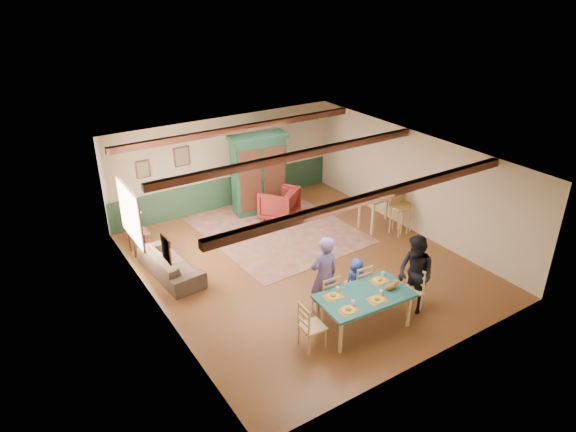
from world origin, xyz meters
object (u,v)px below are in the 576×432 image
cat (391,286)px  armchair (279,203)px  dining_chair_far_right (358,283)px  table_lamp (137,222)px  person_woman (415,274)px  person_child (356,280)px  counter_table (380,211)px  armoire (259,174)px  end_table (139,242)px  dining_table (363,311)px  bar_stool_right (403,210)px  dining_chair_end_right (410,290)px  dining_chair_end_left (312,325)px  sofa (171,264)px  person_man (324,276)px  dining_chair_far_left (325,294)px  bar_stool_left (400,213)px

cat → armchair: cat is taller
dining_chair_far_right → table_lamp: table_lamp is taller
person_woman → person_child: person_woman is taller
dining_chair_far_right → counter_table: bearing=-135.5°
armchair → armoire: bearing=-105.5°
end_table → table_lamp: table_lamp is taller
armoire → counter_table: size_ratio=2.00×
person_child → table_lamp: bearing=-51.5°
dining_table → counter_table: bearing=44.1°
end_table → bar_stool_right: 6.87m
dining_chair_end_right → armchair: (0.08, 5.19, -0.04)m
dining_chair_end_right → armchair: dining_chair_end_right is taller
dining_chair_end_left → bar_stool_right: 5.41m
dining_chair_end_right → counter_table: dining_chair_end_right is taller
table_lamp → sofa: bearing=-79.5°
dining_chair_far_right → cat: size_ratio=2.64×
dining_chair_end_left → dining_chair_end_right: size_ratio=1.00×
person_man → armchair: 4.59m
dining_chair_far_right → person_child: (0.00, 0.08, 0.03)m
person_man → table_lamp: (-2.37, 4.47, -0.05)m
dining_chair_end_right → counter_table: bearing=150.5°
counter_table → armoire: bearing=130.3°
dining_chair_end_right → armchair: bearing=-177.5°
dining_table → table_lamp: table_lamp is taller
sofa → table_lamp: table_lamp is taller
person_woman → table_lamp: (-3.99, 5.38, -0.01)m
dining_chair_far_right → table_lamp: size_ratio=1.86×
dining_chair_far_left → person_child: person_child is taller
bar_stool_left → person_woman: bearing=-132.3°
sofa → bar_stool_left: (5.86, -1.30, 0.31)m
dining_chair_far_left → bar_stool_left: bearing=-150.9°
person_man → sofa: (-2.10, 3.03, -0.58)m
cat → counter_table: size_ratio=0.32×
counter_table → end_table: bearing=160.1°
sofa → dining_chair_end_left: bearing=-165.8°
person_woman → sofa: bearing=-133.2°
cat → armchair: 5.31m
cat → person_man: bearing=136.5°
person_child → end_table: bearing=-51.5°
bar_stool_right → dining_chair_far_right: bearing=-146.2°
armchair → bar_stool_left: bar_stool_left is taller
dining_chair_end_right → armoire: (-0.17, 5.87, 0.67)m
person_man → bar_stool_right: size_ratio=1.43×
dining_chair_end_left → end_table: (-1.56, 5.23, -0.20)m
dining_table → counter_table: counter_table is taller
armoire → sofa: bearing=-143.3°
dining_table → cat: 0.74m
person_child → armchair: size_ratio=1.04×
dining_table → person_child: bearing=60.0°
person_child → bar_stool_left: (2.95, 1.78, 0.10)m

